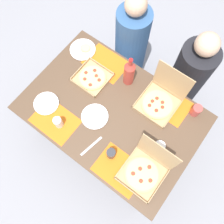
{
  "coord_description": "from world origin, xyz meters",
  "views": [
    {
      "loc": [
        0.41,
        -0.55,
        2.57
      ],
      "look_at": [
        0.0,
        0.0,
        0.72
      ],
      "focal_mm": 38.83,
      "sensor_mm": 36.0,
      "label": 1
    }
  ],
  "objects_px": {
    "pizza_box_corner_left": "(92,78)",
    "diner_right_seat": "(186,80)",
    "cup_spare": "(196,110)",
    "plate_far_right": "(95,117)",
    "soda_bottle": "(129,73)",
    "cup_dark": "(58,122)",
    "pizza_box_corner_right": "(161,99)",
    "diner_left_seat": "(131,46)",
    "pizza_box_center": "(145,169)",
    "condiment_bowl": "(160,146)",
    "cup_clear_left": "(111,154)",
    "plate_far_left": "(83,50)",
    "plate_near_left": "(46,104)"
  },
  "relations": [
    {
      "from": "pizza_box_corner_left",
      "to": "diner_right_seat",
      "type": "bearing_deg",
      "value": 42.98
    },
    {
      "from": "cup_spare",
      "to": "plate_far_right",
      "type": "bearing_deg",
      "value": -140.48
    },
    {
      "from": "soda_bottle",
      "to": "cup_dark",
      "type": "xyz_separation_m",
      "value": [
        -0.21,
        -0.65,
        -0.08
      ]
    },
    {
      "from": "pizza_box_corner_right",
      "to": "diner_left_seat",
      "type": "height_order",
      "value": "diner_left_seat"
    },
    {
      "from": "diner_left_seat",
      "to": "diner_right_seat",
      "type": "relative_size",
      "value": 0.99
    },
    {
      "from": "diner_left_seat",
      "to": "soda_bottle",
      "type": "bearing_deg",
      "value": -59.07
    },
    {
      "from": "cup_dark",
      "to": "pizza_box_center",
      "type": "bearing_deg",
      "value": 8.52
    },
    {
      "from": "cup_spare",
      "to": "diner_right_seat",
      "type": "xyz_separation_m",
      "value": [
        -0.22,
        0.35,
        -0.25
      ]
    },
    {
      "from": "plate_far_right",
      "to": "condiment_bowl",
      "type": "height_order",
      "value": "condiment_bowl"
    },
    {
      "from": "pizza_box_corner_right",
      "to": "diner_right_seat",
      "type": "xyz_separation_m",
      "value": [
        0.06,
        0.43,
        -0.25
      ]
    },
    {
      "from": "condiment_bowl",
      "to": "cup_clear_left",
      "type": "bearing_deg",
      "value": -133.52
    },
    {
      "from": "diner_right_seat",
      "to": "plate_far_left",
      "type": "bearing_deg",
      "value": -154.34
    },
    {
      "from": "pizza_box_corner_left",
      "to": "cup_dark",
      "type": "height_order",
      "value": "cup_dark"
    },
    {
      "from": "condiment_bowl",
      "to": "diner_right_seat",
      "type": "height_order",
      "value": "diner_right_seat"
    },
    {
      "from": "plate_far_right",
      "to": "plate_far_left",
      "type": "relative_size",
      "value": 0.95
    },
    {
      "from": "condiment_bowl",
      "to": "plate_far_left",
      "type": "bearing_deg",
      "value": 162.26
    },
    {
      "from": "cup_dark",
      "to": "pizza_box_corner_right",
      "type": "bearing_deg",
      "value": 50.7
    },
    {
      "from": "plate_far_right",
      "to": "diner_right_seat",
      "type": "relative_size",
      "value": 0.19
    },
    {
      "from": "soda_bottle",
      "to": "cup_dark",
      "type": "height_order",
      "value": "soda_bottle"
    },
    {
      "from": "plate_far_left",
      "to": "cup_spare",
      "type": "bearing_deg",
      "value": 4.01
    },
    {
      "from": "plate_far_left",
      "to": "pizza_box_corner_right",
      "type": "bearing_deg",
      "value": -0.59
    },
    {
      "from": "plate_near_left",
      "to": "cup_spare",
      "type": "relative_size",
      "value": 1.99
    },
    {
      "from": "cup_clear_left",
      "to": "diner_right_seat",
      "type": "distance_m",
      "value": 1.07
    },
    {
      "from": "soda_bottle",
      "to": "condiment_bowl",
      "type": "xyz_separation_m",
      "value": [
        0.53,
        -0.32,
        -0.11
      ]
    },
    {
      "from": "cup_dark",
      "to": "cup_clear_left",
      "type": "relative_size",
      "value": 1.05
    },
    {
      "from": "plate_near_left",
      "to": "cup_dark",
      "type": "distance_m",
      "value": 0.22
    },
    {
      "from": "cup_clear_left",
      "to": "diner_right_seat",
      "type": "xyz_separation_m",
      "value": [
        0.12,
        1.03,
        -0.25
      ]
    },
    {
      "from": "pizza_box_corner_left",
      "to": "plate_near_left",
      "type": "distance_m",
      "value": 0.44
    },
    {
      "from": "pizza_box_center",
      "to": "cup_dark",
      "type": "bearing_deg",
      "value": -171.48
    },
    {
      "from": "cup_spare",
      "to": "diner_left_seat",
      "type": "distance_m",
      "value": 0.96
    },
    {
      "from": "soda_bottle",
      "to": "pizza_box_corner_right",
      "type": "bearing_deg",
      "value": -0.54
    },
    {
      "from": "diner_left_seat",
      "to": "pizza_box_corner_right",
      "type": "bearing_deg",
      "value": -36.81
    },
    {
      "from": "condiment_bowl",
      "to": "diner_left_seat",
      "type": "height_order",
      "value": "diner_left_seat"
    },
    {
      "from": "plate_near_left",
      "to": "cup_spare",
      "type": "distance_m",
      "value": 1.21
    },
    {
      "from": "plate_far_right",
      "to": "soda_bottle",
      "type": "distance_m",
      "value": 0.45
    },
    {
      "from": "plate_far_right",
      "to": "pizza_box_corner_left",
      "type": "bearing_deg",
      "value": 131.76
    },
    {
      "from": "plate_far_right",
      "to": "diner_right_seat",
      "type": "bearing_deg",
      "value": 64.76
    },
    {
      "from": "pizza_box_corner_left",
      "to": "plate_far_right",
      "type": "relative_size",
      "value": 1.25
    },
    {
      "from": "diner_right_seat",
      "to": "plate_near_left",
      "type": "bearing_deg",
      "value": -128.18
    },
    {
      "from": "pizza_box_corner_right",
      "to": "cup_dark",
      "type": "distance_m",
      "value": 0.84
    },
    {
      "from": "plate_far_right",
      "to": "diner_left_seat",
      "type": "relative_size",
      "value": 0.19
    },
    {
      "from": "pizza_box_corner_right",
      "to": "condiment_bowl",
      "type": "relative_size",
      "value": 3.99
    },
    {
      "from": "pizza_box_center",
      "to": "diner_right_seat",
      "type": "distance_m",
      "value": 1.01
    },
    {
      "from": "cup_clear_left",
      "to": "cup_spare",
      "type": "bearing_deg",
      "value": 63.94
    },
    {
      "from": "pizza_box_corner_right",
      "to": "plate_far_left",
      "type": "relative_size",
      "value": 1.47
    },
    {
      "from": "cup_dark",
      "to": "diner_left_seat",
      "type": "height_order",
      "value": "diner_left_seat"
    },
    {
      "from": "pizza_box_corner_left",
      "to": "cup_spare",
      "type": "bearing_deg",
      "value": 16.23
    },
    {
      "from": "cup_clear_left",
      "to": "diner_left_seat",
      "type": "bearing_deg",
      "value": 117.05
    },
    {
      "from": "plate_near_left",
      "to": "soda_bottle",
      "type": "distance_m",
      "value": 0.72
    },
    {
      "from": "cup_dark",
      "to": "soda_bottle",
      "type": "bearing_deg",
      "value": 72.25
    }
  ]
}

